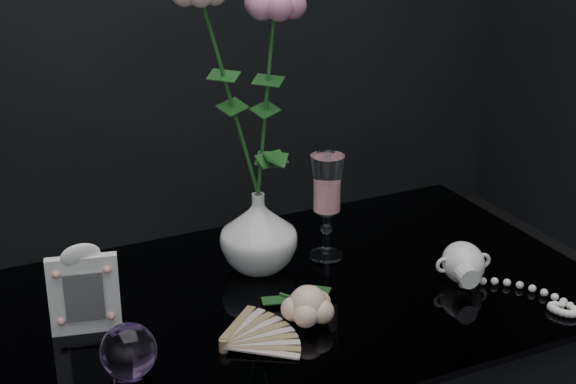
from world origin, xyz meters
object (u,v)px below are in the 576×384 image
vase (259,232)px  picture_frame (84,288)px  paperweight (129,351)px  pearl_jar (463,261)px  wine_glass (327,207)px  loose_rose (308,305)px

vase → picture_frame: (-0.31, -0.07, 0.00)m
paperweight → pearl_jar: 0.57m
wine_glass → picture_frame: bearing=-171.5°
loose_rose → pearl_jar: (0.29, 0.01, 0.00)m
wine_glass → loose_rose: size_ratio=1.06×
paperweight → loose_rose: paperweight is taller
picture_frame → loose_rose: 0.33m
wine_glass → paperweight: bearing=-153.5°
loose_rose → paperweight: bearing=166.0°
picture_frame → loose_rose: size_ratio=0.81×
vase → paperweight: (-0.28, -0.21, -0.03)m
vase → wine_glass: bearing=-4.9°
wine_glass → picture_frame: size_ratio=1.31×
vase → picture_frame: size_ratio=0.95×
vase → loose_rose: 0.20m
picture_frame → loose_rose: bearing=-8.4°
loose_rose → picture_frame: bearing=140.4°
vase → pearl_jar: (0.28, -0.18, -0.03)m
picture_frame → pearl_jar: bearing=2.7°
loose_rose → vase: bearing=69.9°
vase → picture_frame: bearing=-166.4°
wine_glass → pearl_jar: size_ratio=0.76×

